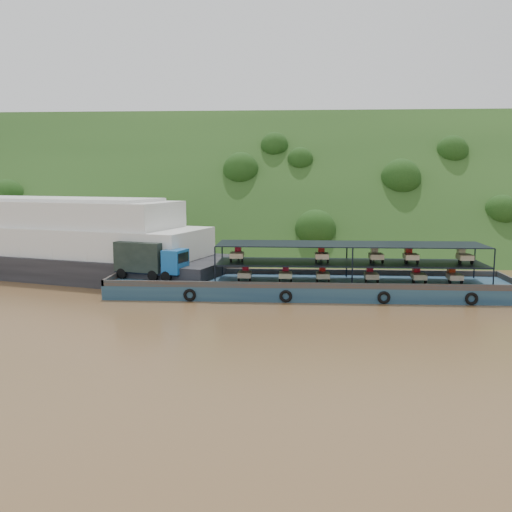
{
  "coord_description": "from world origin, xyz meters",
  "views": [
    {
      "loc": [
        1.21,
        -47.97,
        10.34
      ],
      "look_at": [
        -2.0,
        3.0,
        3.2
      ],
      "focal_mm": 40.0,
      "sensor_mm": 36.0,
      "label": 1
    }
  ],
  "objects": [
    {
      "name": "passenger_ferry",
      "position": [
        -24.34,
        10.52,
        3.53
      ],
      "size": [
        41.44,
        21.48,
        8.15
      ],
      "rotation": [
        0.0,
        0.0,
        -0.3
      ],
      "color": "black",
      "rests_on": "ground"
    },
    {
      "name": "hillside",
      "position": [
        0.0,
        36.0,
        0.0
      ],
      "size": [
        140.0,
        39.6,
        39.6
      ],
      "primitive_type": "cube",
      "rotation": [
        0.79,
        0.0,
        0.0
      ],
      "color": "#1B3613",
      "rests_on": "ground"
    },
    {
      "name": "cargo_barge",
      "position": [
        1.64,
        1.69,
        1.12
      ],
      "size": [
        35.1,
        7.18,
        4.54
      ],
      "color": "navy",
      "rests_on": "ground"
    },
    {
      "name": "ground",
      "position": [
        0.0,
        0.0,
        0.0
      ],
      "size": [
        160.0,
        160.0,
        0.0
      ],
      "primitive_type": "plane",
      "color": "brown",
      "rests_on": "ground"
    }
  ]
}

